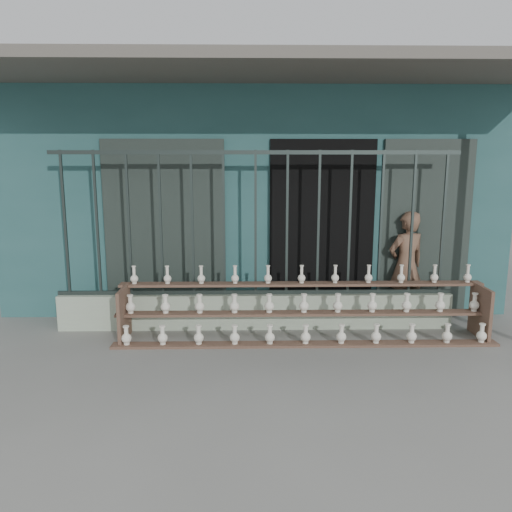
{
  "coord_description": "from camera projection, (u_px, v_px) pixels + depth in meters",
  "views": [
    {
      "loc": [
        -0.11,
        -4.85,
        2.12
      ],
      "look_at": [
        0.0,
        1.0,
        1.0
      ],
      "focal_mm": 35.0,
      "sensor_mm": 36.0,
      "label": 1
    }
  ],
  "objects": [
    {
      "name": "ground",
      "position": [
        258.0,
        369.0,
        5.16
      ],
      "size": [
        60.0,
        60.0,
        0.0
      ],
      "primitive_type": "plane",
      "color": "slate"
    },
    {
      "name": "workshop_building",
      "position": [
        253.0,
        189.0,
        9.01
      ],
      "size": [
        7.4,
        6.6,
        3.21
      ],
      "color": "#285555",
      "rests_on": "ground"
    },
    {
      "name": "parapet_wall",
      "position": [
        256.0,
        311.0,
        6.4
      ],
      "size": [
        5.0,
        0.2,
        0.45
      ],
      "primitive_type": "cube",
      "color": "#A9BAA0",
      "rests_on": "ground"
    },
    {
      "name": "security_fence",
      "position": [
        256.0,
        224.0,
        6.19
      ],
      "size": [
        5.0,
        0.04,
        1.8
      ],
      "color": "#283330",
      "rests_on": "parapet_wall"
    },
    {
      "name": "shelf_rack",
      "position": [
        304.0,
        310.0,
        5.98
      ],
      "size": [
        4.5,
        0.68,
        0.85
      ],
      "color": "brown",
      "rests_on": "ground"
    },
    {
      "name": "elderly_woman",
      "position": [
        406.0,
        266.0,
        6.69
      ],
      "size": [
        0.62,
        0.5,
        1.47
      ],
      "primitive_type": "imported",
      "rotation": [
        0.0,
        0.0,
        3.46
      ],
      "color": "brown",
      "rests_on": "ground"
    }
  ]
}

